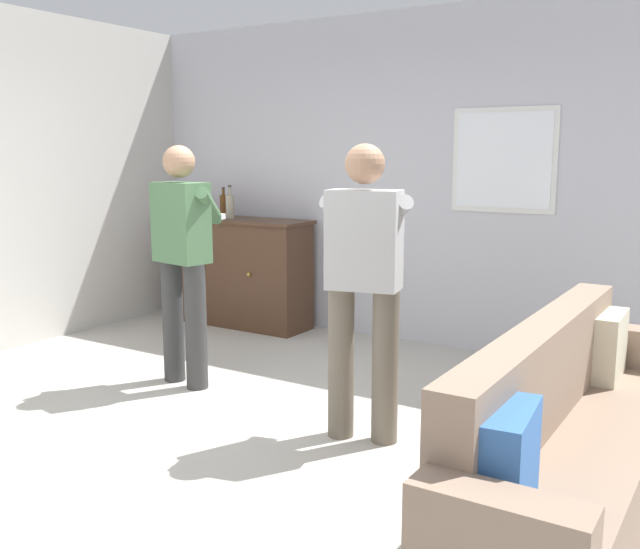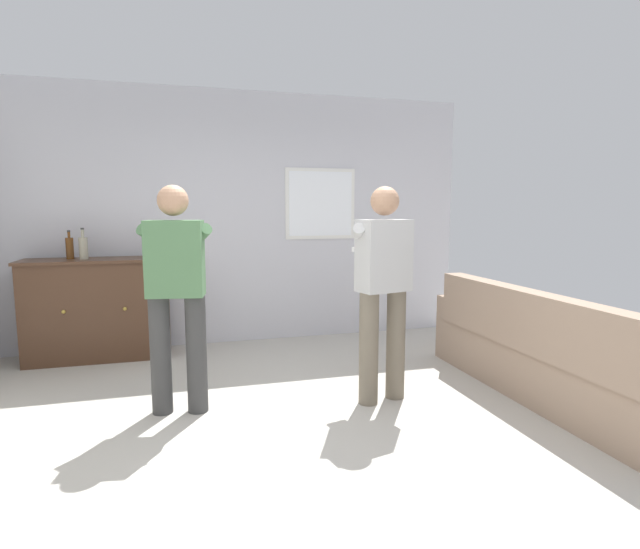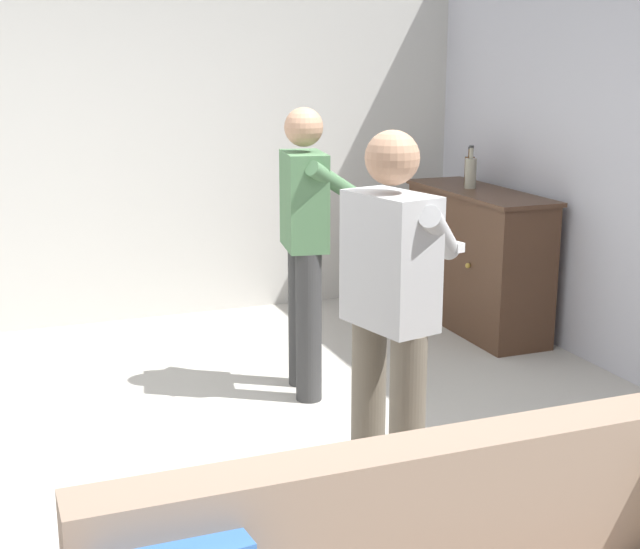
{
  "view_description": "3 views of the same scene",
  "coord_description": "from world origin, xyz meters",
  "px_view_note": "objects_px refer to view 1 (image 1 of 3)",
  "views": [
    {
      "loc": [
        2.69,
        -2.95,
        1.63
      ],
      "look_at": [
        0.41,
        0.66,
        0.9
      ],
      "focal_mm": 40.0,
      "sensor_mm": 36.0,
      "label": 1
    },
    {
      "loc": [
        -0.69,
        -3.05,
        1.51
      ],
      "look_at": [
        0.31,
        0.51,
        1.02
      ],
      "focal_mm": 28.0,
      "sensor_mm": 36.0,
      "label": 2
    },
    {
      "loc": [
        3.98,
        -1.04,
        1.97
      ],
      "look_at": [
        0.23,
        0.4,
        0.97
      ],
      "focal_mm": 50.0,
      "sensor_mm": 36.0,
      "label": 3
    }
  ],
  "objects_px": {
    "bottle_wine_green": "(224,205)",
    "person_standing_left": "(183,254)",
    "couch": "(573,447)",
    "person_standing_right": "(364,278)",
    "sideboard_cabinet": "(241,272)",
    "bottle_liquor_amber": "(230,206)"
  },
  "relations": [
    {
      "from": "bottle_wine_green",
      "to": "person_standing_left",
      "type": "bearing_deg",
      "value": -58.51
    },
    {
      "from": "bottle_wine_green",
      "to": "person_standing_left",
      "type": "xyz_separation_m",
      "value": [
        1.02,
        -1.66,
        -0.19
      ]
    },
    {
      "from": "couch",
      "to": "person_standing_right",
      "type": "distance_m",
      "value": 1.41
    },
    {
      "from": "sideboard_cabinet",
      "to": "bottle_wine_green",
      "type": "height_order",
      "value": "bottle_wine_green"
    },
    {
      "from": "bottle_liquor_amber",
      "to": "couch",
      "type": "bearing_deg",
      "value": -29.85
    },
    {
      "from": "sideboard_cabinet",
      "to": "bottle_liquor_amber",
      "type": "height_order",
      "value": "bottle_liquor_amber"
    },
    {
      "from": "couch",
      "to": "person_standing_left",
      "type": "xyz_separation_m",
      "value": [
        -2.77,
        0.51,
        0.6
      ]
    },
    {
      "from": "person_standing_right",
      "to": "person_standing_left",
      "type": "bearing_deg",
      "value": 172.88
    },
    {
      "from": "couch",
      "to": "person_standing_left",
      "type": "distance_m",
      "value": 2.88
    },
    {
      "from": "bottle_wine_green",
      "to": "person_standing_right",
      "type": "relative_size",
      "value": 0.17
    },
    {
      "from": "couch",
      "to": "bottle_wine_green",
      "type": "xyz_separation_m",
      "value": [
        -3.79,
        2.17,
        0.79
      ]
    },
    {
      "from": "couch",
      "to": "bottle_liquor_amber",
      "type": "distance_m",
      "value": 4.29
    },
    {
      "from": "couch",
      "to": "person_standing_left",
      "type": "relative_size",
      "value": 1.52
    },
    {
      "from": "bottle_liquor_amber",
      "to": "bottle_wine_green",
      "type": "bearing_deg",
      "value": 152.84
    },
    {
      "from": "person_standing_left",
      "to": "sideboard_cabinet",
      "type": "bearing_deg",
      "value": 115.8
    },
    {
      "from": "couch",
      "to": "sideboard_cabinet",
      "type": "bearing_deg",
      "value": 149.2
    },
    {
      "from": "bottle_wine_green",
      "to": "person_standing_right",
      "type": "xyz_separation_m",
      "value": [
        2.55,
        -1.85,
        -0.19
      ]
    },
    {
      "from": "couch",
      "to": "person_standing_right",
      "type": "height_order",
      "value": "person_standing_right"
    },
    {
      "from": "bottle_liquor_amber",
      "to": "person_standing_right",
      "type": "distance_m",
      "value": 3.01
    },
    {
      "from": "couch",
      "to": "person_standing_left",
      "type": "height_order",
      "value": "person_standing_left"
    },
    {
      "from": "person_standing_right",
      "to": "sideboard_cabinet",
      "type": "bearing_deg",
      "value": 142.09
    },
    {
      "from": "sideboard_cabinet",
      "to": "bottle_wine_green",
      "type": "distance_m",
      "value": 0.67
    }
  ]
}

